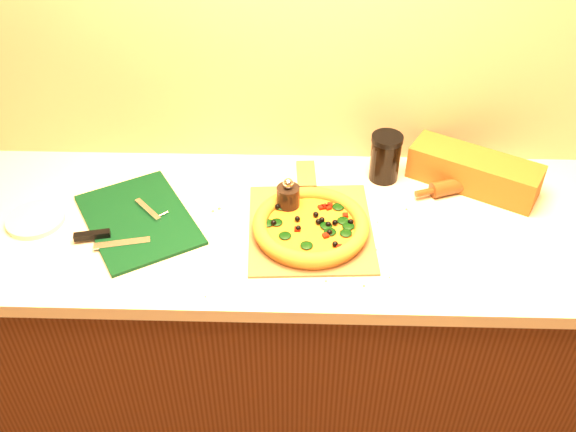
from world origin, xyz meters
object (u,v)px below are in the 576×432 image
(cutting_board, at_px, (137,220))
(side_plate, at_px, (36,220))
(pepper_grinder, at_px, (288,199))
(rolling_pin, at_px, (467,183))
(pizza, at_px, (311,226))
(pizza_peel, at_px, (310,224))
(dark_jar, at_px, (385,157))

(cutting_board, distance_m, side_plate, 0.28)
(cutting_board, distance_m, pepper_grinder, 0.43)
(rolling_pin, height_order, side_plate, rolling_pin)
(pizza, height_order, rolling_pin, pizza)
(pizza_peel, distance_m, rolling_pin, 0.50)
(pizza, relative_size, cutting_board, 0.70)
(pizza_peel, xyz_separation_m, rolling_pin, (0.46, 0.18, 0.02))
(cutting_board, relative_size, dark_jar, 3.05)
(rolling_pin, bearing_deg, pepper_grinder, -166.66)
(dark_jar, bearing_deg, side_plate, -166.66)
(rolling_pin, bearing_deg, pizza, -155.37)
(cutting_board, bearing_deg, dark_jar, -12.59)
(pizza, bearing_deg, rolling_pin, 24.63)
(pepper_grinder, bearing_deg, rolling_pin, 13.34)
(cutting_board, height_order, side_plate, cutting_board)
(rolling_pin, height_order, dark_jar, dark_jar)
(pepper_grinder, bearing_deg, pizza_peel, -39.73)
(pizza, distance_m, cutting_board, 0.49)
(pizza, bearing_deg, dark_jar, 50.16)
(cutting_board, height_order, dark_jar, dark_jar)
(side_plate, bearing_deg, cutting_board, 1.70)
(pizza, bearing_deg, side_plate, 177.76)
(pizza_peel, xyz_separation_m, pepper_grinder, (-0.06, 0.05, 0.05))
(cutting_board, xyz_separation_m, rolling_pin, (0.95, 0.17, 0.02))
(pizza_peel, xyz_separation_m, side_plate, (-0.77, -0.01, 0.00))
(pepper_grinder, xyz_separation_m, dark_jar, (0.29, 0.18, 0.03))
(cutting_board, relative_size, pepper_grinder, 3.77)
(rolling_pin, xyz_separation_m, dark_jar, (-0.24, 0.05, 0.05))
(pepper_grinder, height_order, rolling_pin, pepper_grinder)
(cutting_board, bearing_deg, pizza, -34.89)
(pepper_grinder, bearing_deg, cutting_board, -173.39)
(pizza_peel, bearing_deg, pepper_grinder, 137.23)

